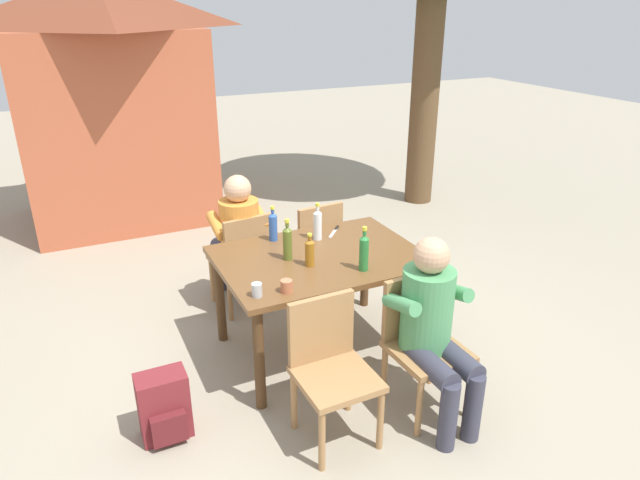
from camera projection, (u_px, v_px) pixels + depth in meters
ground_plane at (320, 348)px, 4.31m from camera, size 24.00×24.00×0.00m
dining_table at (320, 268)px, 4.04m from camera, size 1.42×1.04×0.78m
chair_near_right at (421, 337)px, 3.56m from camera, size 0.45×0.45×0.87m
chair_far_left at (244, 256)px, 4.67m from camera, size 0.49×0.49×0.87m
chair_far_right at (314, 243)px, 4.92m from camera, size 0.48×0.48×0.87m
chair_near_left at (330, 363)px, 3.31m from camera, size 0.45×0.45×0.87m
person_in_white_shirt at (434, 323)px, 3.40m from camera, size 0.47×0.61×1.18m
person_in_plaid_shirt at (237, 233)px, 4.69m from camera, size 0.47×0.61×1.18m
bottle_green at (364, 252)px, 3.74m from camera, size 0.06×0.06×0.31m
bottle_olive at (288, 242)px, 3.89m from camera, size 0.06×0.06×0.30m
bottle_clear at (318, 224)px, 4.22m from camera, size 0.06×0.06×0.29m
bottle_amber at (310, 252)px, 3.81m from camera, size 0.06×0.06×0.24m
bottle_blue at (273, 226)px, 4.21m from camera, size 0.06×0.06×0.27m
cup_terracotta at (286, 286)px, 3.49m from camera, size 0.07×0.07×0.08m
cup_steel at (257, 290)px, 3.44m from camera, size 0.07×0.07×0.09m
table_knife at (335, 231)px, 4.41m from camera, size 0.18×0.19×0.01m
backpack_by_near_side at (164, 407)px, 3.37m from camera, size 0.29×0.24×0.43m
brick_kiosk at (111, 97)px, 6.42m from camera, size 2.28×1.94×2.71m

